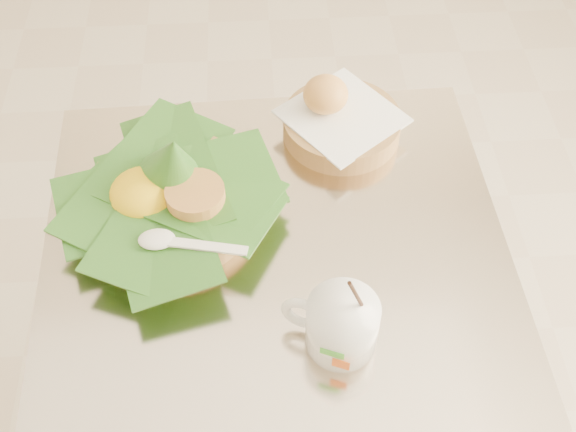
{
  "coord_description": "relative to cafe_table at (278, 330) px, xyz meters",
  "views": [
    {
      "loc": [
        0.16,
        -0.67,
        1.63
      ],
      "look_at": [
        0.2,
        -0.02,
        0.82
      ],
      "focal_mm": 45.0,
      "sensor_mm": 36.0,
      "label": 1
    }
  ],
  "objects": [
    {
      "name": "floor",
      "position": [
        -0.18,
        0.04,
        -0.53
      ],
      "size": [
        3.6,
        3.6,
        0.0
      ],
      "primitive_type": "plane",
      "color": "beige",
      "rests_on": "ground"
    },
    {
      "name": "cafe_table",
      "position": [
        0.0,
        0.0,
        0.0
      ],
      "size": [
        0.72,
        0.72,
        0.75
      ],
      "rotation": [
        0.0,
        0.0,
        0.03
      ],
      "color": "gray",
      "rests_on": "floor"
    },
    {
      "name": "rice_basket",
      "position": [
        -0.16,
        0.1,
        0.27
      ],
      "size": [
        0.34,
        0.34,
        0.17
      ],
      "rotation": [
        0.0,
        0.0,
        0.1
      ],
      "color": "#9D6F43",
      "rests_on": "cafe_table"
    },
    {
      "name": "bread_basket",
      "position": [
        0.12,
        0.26,
        0.25
      ],
      "size": [
        0.24,
        0.24,
        0.1
      ],
      "rotation": [
        0.0,
        0.0,
        -0.13
      ],
      "color": "#9D6F43",
      "rests_on": "cafe_table"
    },
    {
      "name": "coffee_mug",
      "position": [
        0.08,
        -0.15,
        0.27
      ],
      "size": [
        0.13,
        0.1,
        0.17
      ],
      "rotation": [
        0.0,
        0.0,
        -0.38
      ],
      "color": "white",
      "rests_on": "cafe_table"
    }
  ]
}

